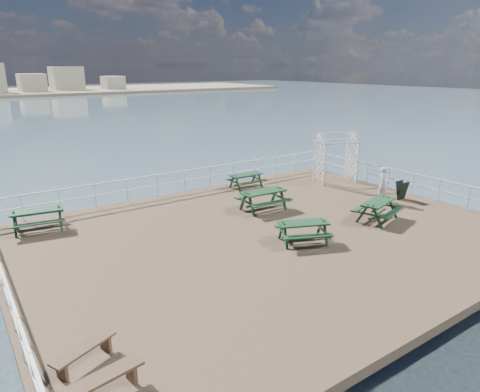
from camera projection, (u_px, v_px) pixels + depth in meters
name	position (u px, v px, depth m)	size (l,w,h in m)	color
ground	(270.00, 237.00, 16.15)	(18.00, 14.00, 0.30)	brown
sea_backdrop	(25.00, 88.00, 128.53)	(300.00, 300.00, 9.20)	#3B5363
railing	(230.00, 195.00, 17.83)	(17.77, 13.76, 1.10)	white
picnic_table_a	(37.00, 215.00, 16.31)	(2.11, 1.81, 0.92)	#143722
picnic_table_b	(263.00, 196.00, 18.60)	(2.07, 1.70, 0.97)	#143722
picnic_table_c	(246.00, 178.00, 22.03)	(1.69, 1.37, 0.82)	#143722
picnic_table_d	(303.00, 228.00, 15.19)	(2.18, 2.00, 0.86)	#143722
picnic_table_e	(378.00, 206.00, 17.37)	(2.23, 1.98, 0.92)	#143722
flat_bench_near	(101.00, 382.00, 8.06)	(1.69, 0.65, 0.48)	brown
flat_bench_far	(84.00, 351.00, 8.98)	(1.49, 0.90, 0.42)	brown
trellis_arbor	(336.00, 160.00, 22.95)	(2.40, 1.73, 2.69)	white
sandwich_board	(402.00, 190.00, 20.10)	(0.55, 0.42, 0.90)	black
person	(383.00, 184.00, 19.70)	(0.60, 0.39, 1.64)	silver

